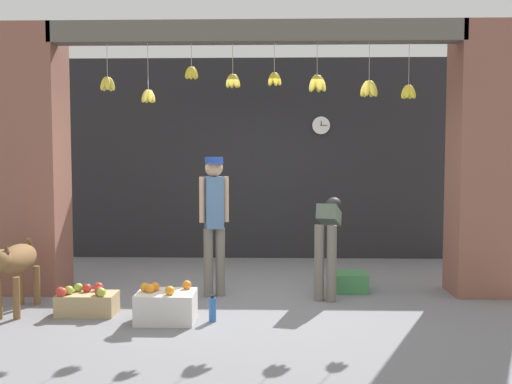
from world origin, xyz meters
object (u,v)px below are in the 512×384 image
object	(u,v)px
shopkeeper	(214,215)
wall_clock	(321,125)
dog	(16,262)
worker_stooping	(329,232)
fruit_crate_oranges	(166,306)
fruit_crate_apples	(87,302)
produce_box_green	(348,282)
water_bottle	(212,309)

from	to	relation	value
shopkeeper	wall_clock	world-z (taller)	wall_clock
dog	worker_stooping	world-z (taller)	worker_stooping
shopkeeper	fruit_crate_oranges	xyz separation A→B (m)	(-0.38, -1.01, -0.79)
shopkeeper	worker_stooping	bearing A→B (deg)	167.37
shopkeeper	fruit_crate_apples	distance (m)	1.68
shopkeeper	produce_box_green	world-z (taller)	shopkeeper
shopkeeper	water_bottle	size ratio (longest dim) A/B	6.12
fruit_crate_apples	produce_box_green	size ratio (longest dim) A/B	1.37
produce_box_green	wall_clock	world-z (taller)	wall_clock
dog	water_bottle	xyz separation A→B (m)	(2.07, -0.26, -0.41)
shopkeeper	wall_clock	distance (m)	3.06
wall_clock	dog	bearing A→B (deg)	-137.08
produce_box_green	water_bottle	world-z (taller)	water_bottle
worker_stooping	dog	bearing A→B (deg)	-152.81
fruit_crate_oranges	shopkeeper	bearing A→B (deg)	69.46
worker_stooping	fruit_crate_oranges	distance (m)	2.10
shopkeeper	worker_stooping	size ratio (longest dim) A/B	1.44
produce_box_green	wall_clock	size ratio (longest dim) A/B	1.48
worker_stooping	fruit_crate_oranges	world-z (taller)	worker_stooping
produce_box_green	dog	bearing A→B (deg)	-163.98
wall_clock	worker_stooping	bearing A→B (deg)	-92.69
shopkeeper	produce_box_green	size ratio (longest dim) A/B	3.74
dog	produce_box_green	bearing A→B (deg)	103.32
wall_clock	produce_box_green	bearing A→B (deg)	-85.92
worker_stooping	water_bottle	distance (m)	1.75
fruit_crate_oranges	fruit_crate_apples	xyz separation A→B (m)	(-0.86, 0.23, -0.03)
water_bottle	produce_box_green	bearing A→B (deg)	40.45
dog	fruit_crate_oranges	bearing A→B (deg)	77.76
produce_box_green	shopkeeper	bearing A→B (deg)	-169.83
dog	water_bottle	size ratio (longest dim) A/B	4.03
fruit_crate_oranges	wall_clock	size ratio (longest dim) A/B	1.95
dog	fruit_crate_oranges	size ratio (longest dim) A/B	1.87
water_bottle	wall_clock	world-z (taller)	wall_clock
produce_box_green	fruit_crate_oranges	bearing A→B (deg)	-146.60
fruit_crate_oranges	produce_box_green	world-z (taller)	fruit_crate_oranges
shopkeeper	fruit_crate_oranges	world-z (taller)	shopkeeper
fruit_crate_apples	produce_box_green	xyz separation A→B (m)	(2.83, 1.06, -0.02)
shopkeeper	fruit_crate_apples	bearing A→B (deg)	16.94
dog	shopkeeper	xyz separation A→B (m)	(1.99, 0.74, 0.41)
water_bottle	fruit_crate_apples	bearing A→B (deg)	170.42
dog	shopkeeper	size ratio (longest dim) A/B	0.66
worker_stooping	produce_box_green	xyz separation A→B (m)	(0.27, 0.23, -0.64)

